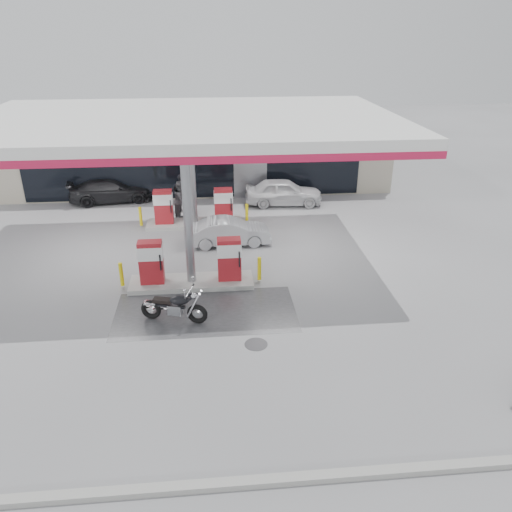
{
  "coord_description": "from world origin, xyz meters",
  "views": [
    {
      "loc": [
        0.83,
        -14.38,
        8.71
      ],
      "look_at": [
        2.35,
        1.69,
        1.2
      ],
      "focal_mm": 35.0,
      "sensor_mm": 36.0,
      "label": 1
    }
  ],
  "objects_px": {
    "pump_island_near": "(191,267)",
    "hatchback_silver": "(229,232)",
    "biker_walking": "(182,193)",
    "sedan_white": "(284,192)",
    "pump_island_far": "(194,211)",
    "parked_motorcycle": "(175,307)",
    "parked_car_right": "(309,177)",
    "parked_car_left": "(111,190)",
    "attendant": "(181,200)"
  },
  "relations": [
    {
      "from": "sedan_white",
      "to": "biker_walking",
      "type": "height_order",
      "value": "biker_walking"
    },
    {
      "from": "parked_motorcycle",
      "to": "parked_car_right",
      "type": "bearing_deg",
      "value": 79.11
    },
    {
      "from": "attendant",
      "to": "hatchback_silver",
      "type": "xyz_separation_m",
      "value": [
        2.18,
        -3.4,
        -0.37
      ]
    },
    {
      "from": "pump_island_far",
      "to": "parked_car_right",
      "type": "distance_m",
      "value": 8.99
    },
    {
      "from": "sedan_white",
      "to": "parked_car_left",
      "type": "xyz_separation_m",
      "value": [
        -9.16,
        1.35,
        -0.05
      ]
    },
    {
      "from": "pump_island_near",
      "to": "hatchback_silver",
      "type": "bearing_deg",
      "value": 66.56
    },
    {
      "from": "sedan_white",
      "to": "pump_island_near",
      "type": "bearing_deg",
      "value": 155.66
    },
    {
      "from": "hatchback_silver",
      "to": "parked_car_right",
      "type": "relative_size",
      "value": 0.97
    },
    {
      "from": "parked_motorcycle",
      "to": "parked_car_left",
      "type": "relative_size",
      "value": 0.5
    },
    {
      "from": "hatchback_silver",
      "to": "biker_walking",
      "type": "bearing_deg",
      "value": 22.97
    },
    {
      "from": "pump_island_far",
      "to": "sedan_white",
      "type": "bearing_deg",
      "value": 29.69
    },
    {
      "from": "parked_motorcycle",
      "to": "parked_car_left",
      "type": "bearing_deg",
      "value": 123.43
    },
    {
      "from": "parked_car_left",
      "to": "parked_car_right",
      "type": "bearing_deg",
      "value": -88.33
    },
    {
      "from": "attendant",
      "to": "pump_island_near",
      "type": "bearing_deg",
      "value": -156.64
    },
    {
      "from": "pump_island_far",
      "to": "parked_car_left",
      "type": "height_order",
      "value": "pump_island_far"
    },
    {
      "from": "sedan_white",
      "to": "parked_car_right",
      "type": "relative_size",
      "value": 1.11
    },
    {
      "from": "pump_island_near",
      "to": "biker_walking",
      "type": "xyz_separation_m",
      "value": [
        -0.64,
        8.2,
        0.19
      ]
    },
    {
      "from": "parked_motorcycle",
      "to": "attendant",
      "type": "relative_size",
      "value": 1.14
    },
    {
      "from": "parked_car_right",
      "to": "biker_walking",
      "type": "distance_m",
      "value": 8.26
    },
    {
      "from": "sedan_white",
      "to": "biker_walking",
      "type": "distance_m",
      "value": 5.32
    },
    {
      "from": "parked_car_right",
      "to": "hatchback_silver",
      "type": "bearing_deg",
      "value": 164.74
    },
    {
      "from": "pump_island_far",
      "to": "parked_motorcycle",
      "type": "height_order",
      "value": "pump_island_far"
    },
    {
      "from": "parked_car_left",
      "to": "pump_island_far",
      "type": "bearing_deg",
      "value": -140.1
    },
    {
      "from": "parked_motorcycle",
      "to": "parked_car_right",
      "type": "relative_size",
      "value": 0.6
    },
    {
      "from": "pump_island_near",
      "to": "attendant",
      "type": "bearing_deg",
      "value": 95.08
    },
    {
      "from": "parked_car_left",
      "to": "attendant",
      "type": "bearing_deg",
      "value": -136.19
    },
    {
      "from": "parked_motorcycle",
      "to": "parked_car_right",
      "type": "distance_m",
      "value": 16.12
    },
    {
      "from": "parked_car_left",
      "to": "parked_car_right",
      "type": "height_order",
      "value": "parked_car_left"
    },
    {
      "from": "pump_island_near",
      "to": "sedan_white",
      "type": "bearing_deg",
      "value": 61.72
    },
    {
      "from": "pump_island_far",
      "to": "hatchback_silver",
      "type": "bearing_deg",
      "value": -56.96
    },
    {
      "from": "pump_island_near",
      "to": "biker_walking",
      "type": "bearing_deg",
      "value": 94.43
    },
    {
      "from": "pump_island_near",
      "to": "pump_island_far",
      "type": "relative_size",
      "value": 1.0
    },
    {
      "from": "parked_car_right",
      "to": "attendant",
      "type": "bearing_deg",
      "value": 140.51
    },
    {
      "from": "hatchback_silver",
      "to": "parked_car_right",
      "type": "height_order",
      "value": "hatchback_silver"
    },
    {
      "from": "hatchback_silver",
      "to": "parked_car_right",
      "type": "bearing_deg",
      "value": -33.96
    },
    {
      "from": "parked_car_left",
      "to": "pump_island_near",
      "type": "bearing_deg",
      "value": -164.24
    },
    {
      "from": "parked_motorcycle",
      "to": "hatchback_silver",
      "type": "height_order",
      "value": "hatchback_silver"
    },
    {
      "from": "sedan_white",
      "to": "parked_car_left",
      "type": "distance_m",
      "value": 9.25
    },
    {
      "from": "pump_island_far",
      "to": "biker_walking",
      "type": "relative_size",
      "value": 2.85
    },
    {
      "from": "attendant",
      "to": "parked_car_right",
      "type": "xyz_separation_m",
      "value": [
        7.31,
        5.0,
        -0.45
      ]
    },
    {
      "from": "attendant",
      "to": "parked_car_right",
      "type": "distance_m",
      "value": 8.87
    },
    {
      "from": "hatchback_silver",
      "to": "parked_motorcycle",
      "type": "bearing_deg",
      "value": 158.93
    },
    {
      "from": "biker_walking",
      "to": "hatchback_silver",
      "type": "bearing_deg",
      "value": -60.63
    },
    {
      "from": "parked_car_left",
      "to": "hatchback_silver",
      "type": "bearing_deg",
      "value": -145.02
    },
    {
      "from": "pump_island_near",
      "to": "hatchback_silver",
      "type": "height_order",
      "value": "pump_island_near"
    },
    {
      "from": "pump_island_near",
      "to": "parked_car_left",
      "type": "height_order",
      "value": "pump_island_near"
    },
    {
      "from": "pump_island_far",
      "to": "sedan_white",
      "type": "height_order",
      "value": "pump_island_far"
    },
    {
      "from": "parked_motorcycle",
      "to": "biker_walking",
      "type": "height_order",
      "value": "biker_walking"
    },
    {
      "from": "attendant",
      "to": "parked_car_left",
      "type": "distance_m",
      "value": 4.91
    },
    {
      "from": "pump_island_far",
      "to": "biker_walking",
      "type": "distance_m",
      "value": 2.3
    }
  ]
}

